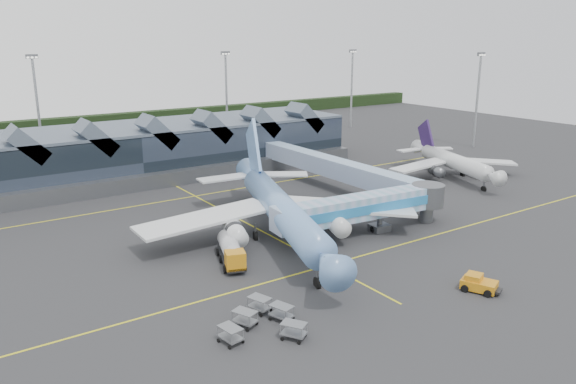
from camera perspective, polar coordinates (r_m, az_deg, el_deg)
ground at (r=72.47m, az=0.09°, el=-5.44°), size 260.00×260.00×0.00m
taxi_stripes at (r=80.43m, az=-3.94°, el=-3.32°), size 120.00×60.00×0.01m
tree_line_far at (r=171.88m, az=-21.24°, el=6.45°), size 260.00×4.00×4.00m
terminal at (r=110.43m, az=-16.21°, el=3.90°), size 90.00×22.25×12.52m
light_masts at (r=133.31m, az=-7.84°, el=9.57°), size 132.40×42.56×22.45m
main_airliner at (r=74.16m, az=-0.90°, el=-1.55°), size 36.36×42.80×14.15m
regional_jet at (r=111.37m, az=16.31°, el=3.07°), size 25.02×28.02×9.86m
jet_bridge at (r=76.84m, az=8.68°, el=-1.40°), size 27.17×6.23×5.66m
fuel_truck at (r=66.96m, az=-5.88°, el=-5.80°), size 4.75×8.76×2.96m
pushback_tug at (r=63.13m, az=18.80°, el=-8.81°), size 3.58×4.38×1.76m
baggage_carts at (r=52.91m, az=-2.64°, el=-12.76°), size 7.80×8.57×1.52m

